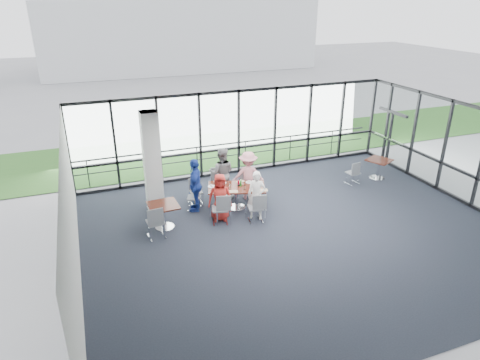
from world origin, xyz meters
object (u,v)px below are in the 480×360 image
object	(u,v)px
side_table_right	(379,163)
chair_main_end	(194,197)
chair_spare_r	(353,173)
diner_end	(195,185)
chair_main_nl	(220,209)
diner_near_left	(220,197)
chair_main_fl	(220,183)
chair_spare_la	(156,222)
chair_main_fr	(251,183)
diner_far_right	(248,175)
diner_far_left	(222,173)
main_table	(237,191)
structural_column	(152,162)
diner_near_right	(257,196)
chair_main_nr	(256,207)
side_table_left	(163,208)
chair_spare_lb	(196,192)

from	to	relation	value
side_table_right	chair_main_end	size ratio (longest dim) A/B	1.29
chair_main_end	chair_spare_r	world-z (taller)	chair_spare_r
diner_end	chair_main_nl	bearing A→B (deg)	42.45
diner_near_left	chair_main_fl	xyz separation A→B (m)	(0.53, 1.58, -0.27)
chair_main_nl	chair_spare_la	xyz separation A→B (m)	(-1.95, -0.14, 0.01)
diner_near_left	chair_main_fr	distance (m)	1.92
diner_far_right	diner_far_left	bearing A→B (deg)	-7.74
diner_end	chair_main_fr	xyz separation A→B (m)	(2.00, 0.28, -0.39)
main_table	chair_spare_r	world-z (taller)	chair_spare_r
main_table	chair_main_fl	world-z (taller)	chair_main_fl
diner_far_right	chair_spare_r	world-z (taller)	diner_far_right
diner_near_left	chair_main_end	bearing A→B (deg)	135.20
diner_far_right	diner_end	bearing A→B (deg)	24.10
chair_main_end	chair_spare_r	bearing A→B (deg)	111.91
diner_end	structural_column	bearing A→B (deg)	-92.46
diner_near_right	chair_spare_la	distance (m)	3.10
diner_near_right	chair_main_fl	bearing A→B (deg)	138.63
diner_far_right	chair_main_nr	world-z (taller)	diner_far_right
structural_column	side_table_left	bearing A→B (deg)	-89.40
diner_end	chair_spare_lb	xyz separation A→B (m)	(0.13, 0.46, -0.47)
diner_far_left	chair_main_end	distance (m)	1.32
diner_end	chair_main_end	distance (m)	0.47
structural_column	chair_main_nl	world-z (taller)	structural_column
chair_main_nr	chair_spare_r	bearing A→B (deg)	28.50
chair_main_nr	chair_spare_la	world-z (taller)	chair_spare_la
side_table_left	chair_spare_r	bearing A→B (deg)	6.13
main_table	chair_main_fr	distance (m)	0.99
diner_far_right	chair_main_end	bearing A→B (deg)	21.74
diner_end	chair_main_nl	xyz separation A→B (m)	(0.44, -1.10, -0.39)
diner_far_left	chair_spare_r	world-z (taller)	diner_far_left
main_table	side_table_left	distance (m)	2.47
diner_far_left	chair_spare_lb	bearing A→B (deg)	31.49
side_table_left	diner_end	world-z (taller)	diner_end
chair_spare_r	side_table_right	bearing A→B (deg)	-5.82
chair_main_nl	chair_main_end	world-z (taller)	chair_main_nl
main_table	diner_far_left	bearing A→B (deg)	119.08
main_table	diner_far_right	distance (m)	0.85
diner_far_left	chair_main_nr	distance (m)	2.04
diner_end	chair_main_nl	world-z (taller)	diner_end
main_table	diner_far_right	xyz separation A→B (m)	(0.61, 0.55, 0.21)
diner_end	chair_spare_la	size ratio (longest dim) A/B	1.81
main_table	chair_main_fr	bearing A→B (deg)	57.56
structural_column	chair_spare_la	bearing A→B (deg)	-100.07
side_table_left	chair_spare_lb	xyz separation A→B (m)	(1.32, 1.24, -0.23)
diner_far_right	chair_main_end	xyz separation A→B (m)	(-1.91, -0.13, -0.42)
chair_main_nl	chair_main_fl	size ratio (longest dim) A/B	1.00
diner_far_right	chair_main_nl	xyz separation A→B (m)	(-1.43, -1.30, -0.35)
chair_main_fr	side_table_right	bearing A→B (deg)	-154.91
chair_spare_lb	chair_spare_r	xyz separation A→B (m)	(5.73, -0.49, 0.03)
diner_far_left	diner_far_right	world-z (taller)	diner_far_left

